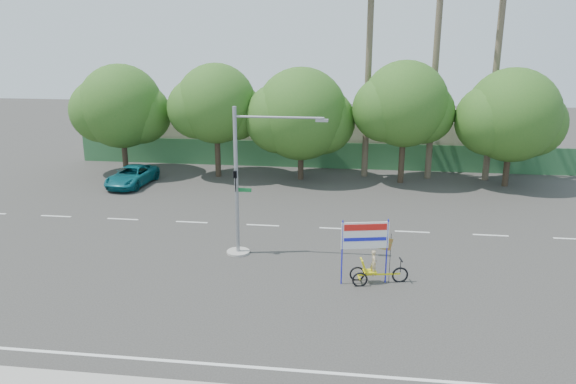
# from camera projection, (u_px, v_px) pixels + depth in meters

# --- Properties ---
(ground) EXTENTS (120.00, 120.00, 0.00)m
(ground) POSITION_uv_depth(u_px,v_px,m) (278.00, 294.00, 22.71)
(ground) COLOR #33302D
(ground) RESTS_ON ground
(fence) EXTENTS (38.00, 0.08, 2.00)m
(fence) POSITION_uv_depth(u_px,v_px,m) (319.00, 155.00, 42.89)
(fence) COLOR #336B3D
(fence) RESTS_ON ground
(building_left) EXTENTS (12.00, 8.00, 4.00)m
(building_left) POSITION_uv_depth(u_px,v_px,m) (207.00, 129.00, 48.13)
(building_left) COLOR beige
(building_left) RESTS_ON ground
(building_right) EXTENTS (14.00, 8.00, 3.60)m
(building_right) POSITION_uv_depth(u_px,v_px,m) (420.00, 136.00, 45.97)
(building_right) COLOR beige
(building_right) RESTS_ON ground
(tree_far_left) EXTENTS (7.14, 6.00, 7.96)m
(tree_far_left) POSITION_uv_depth(u_px,v_px,m) (120.00, 109.00, 40.24)
(tree_far_left) COLOR #473828
(tree_far_left) RESTS_ON ground
(tree_left) EXTENTS (6.66, 5.60, 8.07)m
(tree_left) POSITION_uv_depth(u_px,v_px,m) (215.00, 106.00, 39.29)
(tree_left) COLOR #473828
(tree_left) RESTS_ON ground
(tree_center) EXTENTS (7.62, 6.40, 7.85)m
(tree_center) POSITION_uv_depth(u_px,v_px,m) (300.00, 117.00, 38.72)
(tree_center) COLOR #473828
(tree_center) RESTS_ON ground
(tree_right) EXTENTS (6.90, 5.80, 8.36)m
(tree_right) POSITION_uv_depth(u_px,v_px,m) (404.00, 107.00, 37.64)
(tree_right) COLOR #473828
(tree_right) RESTS_ON ground
(tree_far_right) EXTENTS (7.38, 6.20, 7.94)m
(tree_far_right) POSITION_uv_depth(u_px,v_px,m) (511.00, 118.00, 36.94)
(tree_far_right) COLOR #473828
(tree_far_right) RESTS_ON ground
(palm_tall) EXTENTS (3.73, 3.79, 17.45)m
(palm_tall) POSITION_uv_depth(u_px,v_px,m) (438.00, 26.00, 37.35)
(palm_tall) COLOR #70604C
(palm_tall) RESTS_ON ground
(palm_mid) EXTENTS (3.73, 3.79, 15.45)m
(palm_mid) POSITION_uv_depth(u_px,v_px,m) (499.00, 43.00, 37.15)
(palm_mid) COLOR #70604C
(palm_mid) RESTS_ON ground
(palm_short) EXTENTS (3.73, 3.79, 14.45)m
(palm_short) POSITION_uv_depth(u_px,v_px,m) (369.00, 51.00, 38.35)
(palm_short) COLOR #70604C
(palm_short) RESTS_ON ground
(traffic_signal) EXTENTS (4.72, 1.10, 7.00)m
(traffic_signal) POSITION_uv_depth(u_px,v_px,m) (243.00, 195.00, 25.95)
(traffic_signal) COLOR gray
(traffic_signal) RESTS_ON ground
(trike_billboard) EXTENTS (2.87, 0.98, 2.86)m
(trike_billboard) POSITION_uv_depth(u_px,v_px,m) (371.00, 258.00, 23.34)
(trike_billboard) COLOR black
(trike_billboard) RESTS_ON ground
(pickup_truck) EXTENTS (2.60, 4.91, 1.32)m
(pickup_truck) POSITION_uv_depth(u_px,v_px,m) (132.00, 176.00, 38.20)
(pickup_truck) COLOR #0F5E69
(pickup_truck) RESTS_ON ground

